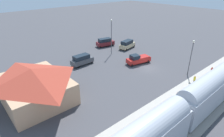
# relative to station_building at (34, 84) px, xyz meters

# --- Properties ---
(ground_plane) EXTENTS (200.00, 200.00, 0.00)m
(ground_plane) POSITION_rel_station_building_xyz_m (-4.00, -22.00, -2.68)
(ground_plane) COLOR #424247
(railway_track) EXTENTS (4.80, 70.00, 0.30)m
(railway_track) POSITION_rel_station_building_xyz_m (-18.00, -22.00, -2.59)
(railway_track) COLOR gray
(railway_track) RESTS_ON ground
(platform) EXTENTS (3.20, 46.00, 0.30)m
(platform) POSITION_rel_station_building_xyz_m (-14.00, -22.00, -2.53)
(platform) COLOR #A8A399
(platform) RESTS_ON ground
(station_building) EXTENTS (12.02, 9.68, 5.18)m
(station_building) POSITION_rel_station_building_xyz_m (0.00, 0.00, 0.00)
(station_building) COLOR tan
(station_building) RESTS_ON ground
(pedestrian_on_platform) EXTENTS (0.36, 0.36, 1.71)m
(pedestrian_on_platform) POSITION_rel_station_building_xyz_m (-14.08, -21.97, -1.40)
(pedestrian_on_platform) COLOR #333338
(pedestrian_on_platform) RESTS_ON platform
(pedestrian_waiting_far) EXTENTS (0.36, 0.36, 1.71)m
(pedestrian_waiting_far) POSITION_rel_station_building_xyz_m (-14.47, -27.80, -1.40)
(pedestrian_waiting_far) COLOR #23284C
(pedestrian_waiting_far) RESTS_ON platform
(suv_charcoal) EXTENTS (2.07, 4.94, 2.22)m
(suv_charcoal) POSITION_rel_station_building_xyz_m (6.38, -12.46, -1.53)
(suv_charcoal) COLOR #47494F
(suv_charcoal) RESTS_ON ground
(pickup_red) EXTENTS (3.10, 5.70, 2.14)m
(pickup_red) POSITION_rel_station_building_xyz_m (-1.22, -22.06, -1.65)
(pickup_red) COLOR red
(pickup_red) RESTS_ON ground
(suv_tan) EXTENTS (2.82, 5.18, 2.22)m
(suv_tan) POSITION_rel_station_building_xyz_m (7.40, -27.38, -1.53)
(suv_tan) COLOR #C6B284
(suv_tan) RESTS_ON ground
(suv_maroon) EXTENTS (2.90, 5.19, 2.22)m
(suv_maroon) POSITION_rel_station_building_xyz_m (12.75, -24.16, -1.53)
(suv_maroon) COLOR maroon
(suv_maroon) RESTS_ON ground
(light_pole_near_platform) EXTENTS (0.44, 0.44, 6.93)m
(light_pole_near_platform) POSITION_rel_station_building_xyz_m (-11.20, -25.27, 1.75)
(light_pole_near_platform) COLOR #515156
(light_pole_near_platform) RESTS_ON ground
(light_pole_lot_center) EXTENTS (0.44, 0.44, 8.50)m
(light_pole_lot_center) POSITION_rel_station_building_xyz_m (7.00, -21.45, 2.60)
(light_pole_lot_center) COLOR #515156
(light_pole_lot_center) RESTS_ON ground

